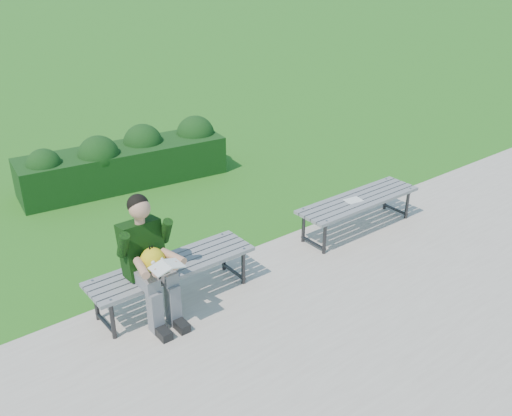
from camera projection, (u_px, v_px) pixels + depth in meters
The scene contains 7 objects.
ground at pixel (232, 257), 6.94m from camera, with size 80.00×80.00×0.00m.
walkway at pixel (335, 327), 5.70m from camera, with size 30.00×3.50×0.02m.
hedge at pixel (128, 159), 8.84m from camera, with size 3.24×1.19×0.88m.
bench_left at pixel (172, 269), 5.92m from camera, with size 1.80×0.50×0.46m.
bench_right at pixel (358, 202), 7.38m from camera, with size 1.80×0.50×0.46m.
seated_boy at pixel (148, 257), 5.56m from camera, with size 0.56×0.76×1.31m.
paper_sheet at pixel (353, 200), 7.30m from camera, with size 0.24×0.19×0.01m.
Camera 1 is at (-3.46, -4.90, 3.56)m, focal length 40.00 mm.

